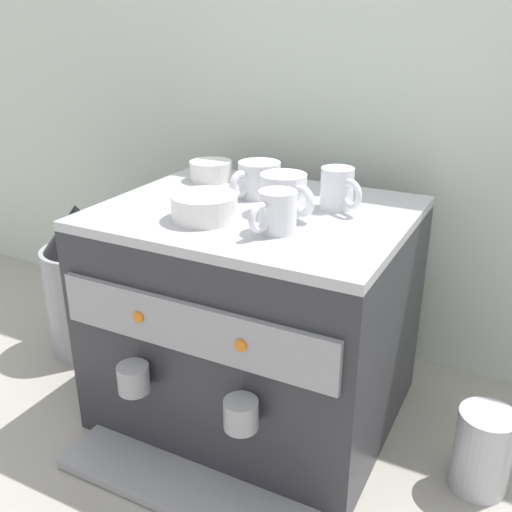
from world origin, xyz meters
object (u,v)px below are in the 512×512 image
at_px(espresso_machine, 255,315).
at_px(ceramic_cup_0, 284,194).
at_px(ceramic_cup_3, 258,179).
at_px(ceramic_bowl_0, 204,208).
at_px(coffee_grinder, 85,282).
at_px(ceramic_cup_2, 276,212).
at_px(ceramic_cup_1, 338,189).
at_px(ceramic_bowl_1, 211,171).
at_px(milk_pitcher, 483,451).

bearing_deg(espresso_machine, ceramic_cup_0, 0.99).
xyz_separation_m(ceramic_cup_3, ceramic_bowl_0, (-0.02, -0.17, -0.01)).
bearing_deg(coffee_grinder, ceramic_cup_2, -11.98).
bearing_deg(ceramic_bowl_0, ceramic_cup_0, 39.80).
distance_m(ceramic_cup_2, coffee_grinder, 0.65).
relative_size(espresso_machine, coffee_grinder, 1.52).
bearing_deg(ceramic_cup_0, ceramic_cup_2, -73.35).
height_order(ceramic_cup_1, ceramic_bowl_1, ceramic_cup_1).
xyz_separation_m(ceramic_cup_1, ceramic_bowl_0, (-0.19, -0.16, -0.02)).
height_order(espresso_machine, ceramic_bowl_0, ceramic_bowl_0).
relative_size(espresso_machine, ceramic_cup_1, 6.16).
distance_m(ceramic_cup_0, ceramic_bowl_0, 0.14).
distance_m(ceramic_cup_0, ceramic_cup_2, 0.10).
bearing_deg(ceramic_cup_2, coffee_grinder, 168.02).
distance_m(ceramic_cup_0, ceramic_cup_1, 0.10).
xyz_separation_m(ceramic_cup_1, ceramic_cup_2, (-0.05, -0.16, -0.00)).
xyz_separation_m(ceramic_cup_3, ceramic_bowl_1, (-0.14, 0.06, -0.01)).
bearing_deg(ceramic_bowl_0, ceramic_cup_1, 41.11).
distance_m(espresso_machine, ceramic_cup_3, 0.27).
xyz_separation_m(ceramic_bowl_0, coffee_grinder, (-0.42, 0.12, -0.28)).
bearing_deg(ceramic_bowl_1, coffee_grinder, -160.11).
xyz_separation_m(ceramic_cup_0, ceramic_bowl_1, (-0.23, 0.13, -0.02)).
xyz_separation_m(ceramic_cup_3, milk_pitcher, (0.49, -0.10, -0.40)).
relative_size(ceramic_cup_3, ceramic_bowl_1, 1.31).
bearing_deg(ceramic_cup_3, ceramic_bowl_0, -96.17).
bearing_deg(ceramic_bowl_1, milk_pitcher, -13.92).
height_order(espresso_machine, ceramic_cup_2, ceramic_cup_2).
xyz_separation_m(coffee_grinder, milk_pitcher, (0.93, -0.05, -0.10)).
bearing_deg(coffee_grinder, ceramic_bowl_1, 19.89).
xyz_separation_m(espresso_machine, ceramic_cup_3, (-0.03, 0.08, 0.26)).
xyz_separation_m(espresso_machine, milk_pitcher, (0.45, -0.02, -0.14)).
bearing_deg(ceramic_bowl_0, milk_pitcher, 7.83).
relative_size(ceramic_cup_1, coffee_grinder, 0.25).
distance_m(ceramic_cup_2, ceramic_bowl_1, 0.35).
bearing_deg(ceramic_cup_3, ceramic_cup_2, -54.70).
relative_size(ceramic_cup_2, coffee_grinder, 0.27).
bearing_deg(coffee_grinder, ceramic_bowl_0, -15.52).
distance_m(ceramic_cup_1, ceramic_cup_3, 0.17).
distance_m(ceramic_cup_3, milk_pitcher, 0.64).
height_order(espresso_machine, ceramic_cup_0, ceramic_cup_0).
distance_m(espresso_machine, ceramic_bowl_0, 0.26).
bearing_deg(ceramic_bowl_1, ceramic_cup_3, -21.94).
xyz_separation_m(ceramic_cup_1, coffee_grinder, (-0.61, -0.04, -0.30)).
bearing_deg(ceramic_cup_2, ceramic_cup_3, 125.30).
bearing_deg(milk_pitcher, ceramic_cup_2, -169.02).
bearing_deg(ceramic_cup_1, ceramic_cup_2, -106.17).
height_order(ceramic_cup_2, coffee_grinder, ceramic_cup_2).
bearing_deg(ceramic_bowl_0, ceramic_cup_2, -0.70).
relative_size(espresso_machine, ceramic_cup_3, 4.75).
relative_size(espresso_machine, ceramic_bowl_0, 4.85).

